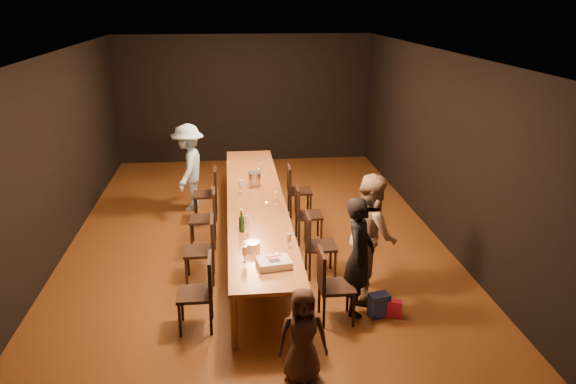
{
  "coord_description": "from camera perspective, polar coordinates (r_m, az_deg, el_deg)",
  "views": [
    {
      "loc": [
        -0.38,
        -8.36,
        3.76
      ],
      "look_at": [
        0.47,
        -0.41,
        1.0
      ],
      "focal_mm": 35.0,
      "sensor_mm": 36.0,
      "label": 1
    }
  ],
  "objects": [
    {
      "name": "wineglass_0",
      "position": [
        6.8,
        -4.42,
        -6.31
      ],
      "size": [
        0.06,
        0.06,
        0.21
      ],
      "primitive_type": null,
      "color": "beige",
      "rests_on": "table"
    },
    {
      "name": "tealight_mid",
      "position": [
        8.67,
        -2.21,
        -1.17
      ],
      "size": [
        0.05,
        0.05,
        0.03
      ],
      "primitive_type": "cylinder",
      "color": "#B2B7B2",
      "rests_on": "table"
    },
    {
      "name": "chair_right_2",
      "position": [
        9.06,
        2.13,
        -2.27
      ],
      "size": [
        0.42,
        0.42,
        0.93
      ],
      "primitive_type": null,
      "rotation": [
        0.0,
        0.0,
        -1.57
      ],
      "color": "black",
      "rests_on": "ground"
    },
    {
      "name": "chair_left_0",
      "position": [
        6.82,
        -9.43,
        -10.1
      ],
      "size": [
        0.42,
        0.42,
        0.93
      ],
      "primitive_type": null,
      "rotation": [
        0.0,
        0.0,
        1.57
      ],
      "color": "black",
      "rests_on": "ground"
    },
    {
      "name": "wineglass_3",
      "position": [
        8.63,
        -1.21,
        -0.64
      ],
      "size": [
        0.06,
        0.06,
        0.21
      ],
      "primitive_type": null,
      "color": "beige",
      "rests_on": "table"
    },
    {
      "name": "table",
      "position": [
        8.9,
        -3.27,
        -1.06
      ],
      "size": [
        0.9,
        6.0,
        0.75
      ],
      "color": "brown",
      "rests_on": "ground"
    },
    {
      "name": "wineglass_2",
      "position": [
        7.71,
        -4.17,
        -3.13
      ],
      "size": [
        0.06,
        0.06,
        0.21
      ],
      "primitive_type": null,
      "color": "silver",
      "rests_on": "table"
    },
    {
      "name": "chair_left_2",
      "position": [
        8.99,
        -8.67,
        -2.66
      ],
      "size": [
        0.42,
        0.42,
        0.93
      ],
      "primitive_type": null,
      "rotation": [
        0.0,
        0.0,
        1.57
      ],
      "color": "black",
      "rests_on": "ground"
    },
    {
      "name": "woman_tan",
      "position": [
        7.48,
        8.48,
        -4.25
      ],
      "size": [
        0.67,
        0.84,
        1.65
      ],
      "primitive_type": "imported",
      "rotation": [
        0.0,
        0.0,
        1.63
      ],
      "color": "tan",
      "rests_on": "ground"
    },
    {
      "name": "child",
      "position": [
        5.87,
        1.5,
        -14.4
      ],
      "size": [
        0.52,
        0.34,
        1.05
      ],
      "primitive_type": "imported",
      "rotation": [
        0.0,
        0.0,
        -0.02
      ],
      "color": "#402B24",
      "rests_on": "ground"
    },
    {
      "name": "chair_left_1",
      "position": [
        7.89,
        -8.99,
        -5.87
      ],
      "size": [
        0.42,
        0.42,
        0.93
      ],
      "primitive_type": null,
      "rotation": [
        0.0,
        0.0,
        1.57
      ],
      "color": "black",
      "rests_on": "ground"
    },
    {
      "name": "man_blue",
      "position": [
        10.52,
        -10.04,
        2.47
      ],
      "size": [
        0.76,
        1.13,
        1.62
      ],
      "primitive_type": "imported",
      "rotation": [
        0.0,
        0.0,
        -1.73
      ],
      "color": "#96C1E7",
      "rests_on": "ground"
    },
    {
      "name": "gift_bag_red",
      "position": [
        7.23,
        10.72,
        -11.57
      ],
      "size": [
        0.22,
        0.16,
        0.23
      ],
      "primitive_type": "cube",
      "rotation": [
        0.0,
        0.0,
        -0.34
      ],
      "color": "#D31F47",
      "rests_on": "ground"
    },
    {
      "name": "gift_bag_blue",
      "position": [
        7.2,
        9.22,
        -11.27
      ],
      "size": [
        0.27,
        0.21,
        0.3
      ],
      "primitive_type": "cube",
      "rotation": [
        0.0,
        0.0,
        0.23
      ],
      "color": "#263EA5",
      "rests_on": "ground"
    },
    {
      "name": "birthday_cake",
      "position": [
        6.7,
        -1.45,
        -7.2
      ],
      "size": [
        0.43,
        0.37,
        0.09
      ],
      "rotation": [
        0.0,
        0.0,
        0.15
      ],
      "color": "white",
      "rests_on": "table"
    },
    {
      "name": "ice_bucket",
      "position": [
        9.54,
        -3.42,
        1.35
      ],
      "size": [
        0.27,
        0.27,
        0.23
      ],
      "primitive_type": "cylinder",
      "rotation": [
        0.0,
        0.0,
        -0.41
      ],
      "color": "#BCBCC1",
      "rests_on": "table"
    },
    {
      "name": "chair_right_3",
      "position": [
        10.18,
        1.18,
        0.17
      ],
      "size": [
        0.42,
        0.42,
        0.93
      ],
      "primitive_type": null,
      "rotation": [
        0.0,
        0.0,
        -1.57
      ],
      "color": "black",
      "rests_on": "ground"
    },
    {
      "name": "champagne_bottle",
      "position": [
        7.63,
        -4.74,
        -2.91
      ],
      "size": [
        0.1,
        0.1,
        0.33
      ],
      "primitive_type": null,
      "rotation": [
        0.0,
        0.0,
        0.35
      ],
      "color": "black",
      "rests_on": "table"
    },
    {
      "name": "chair_left_3",
      "position": [
        10.12,
        -8.41,
        -0.16
      ],
      "size": [
        0.42,
        0.42,
        0.93
      ],
      "primitive_type": null,
      "rotation": [
        0.0,
        0.0,
        1.57
      ],
      "color": "black",
      "rests_on": "ground"
    },
    {
      "name": "woman_birthday",
      "position": [
        7.0,
        7.26,
        -6.47
      ],
      "size": [
        0.55,
        0.65,
        1.52
      ],
      "primitive_type": "imported",
      "rotation": [
        0.0,
        0.0,
        1.17
      ],
      "color": "black",
      "rests_on": "ground"
    },
    {
      "name": "wineglass_1",
      "position": [
        7.13,
        0.08,
        -5.0
      ],
      "size": [
        0.06,
        0.06,
        0.21
      ],
      "primitive_type": null,
      "color": "beige",
      "rests_on": "table"
    },
    {
      "name": "tealight_near",
      "position": [
        6.96,
        -1.15,
        -6.42
      ],
      "size": [
        0.05,
        0.05,
        0.03
      ],
      "primitive_type": "cylinder",
      "color": "#B2B7B2",
      "rests_on": "table"
    },
    {
      "name": "plate_stack",
      "position": [
        7.11,
        -3.69,
        -5.52
      ],
      "size": [
        0.26,
        0.26,
        0.12
      ],
      "primitive_type": "cylinder",
      "rotation": [
        0.0,
        0.0,
        0.34
      ],
      "color": "white",
      "rests_on": "table"
    },
    {
      "name": "chair_right_1",
      "position": [
        7.97,
        3.35,
        -5.39
      ],
      "size": [
        0.42,
        0.42,
        0.93
      ],
      "primitive_type": null,
      "rotation": [
        0.0,
        0.0,
        -1.57
      ],
      "color": "black",
      "rests_on": "ground"
    },
    {
      "name": "tealight_far",
      "position": [
        10.39,
        -2.91,
        2.28
      ],
      "size": [
        0.05,
        0.05,
        0.03
      ],
      "primitive_type": "cylinder",
      "color": "#B2B7B2",
      "rests_on": "table"
    },
    {
      "name": "ground",
      "position": [
        9.17,
        -3.19,
        -5.18
      ],
      "size": [
        10.0,
        10.0,
        0.0
      ],
      "primitive_type": "plane",
      "color": "#3E1F0F",
      "rests_on": "ground"
    },
    {
      "name": "chair_right_0",
      "position": [
        6.91,
        4.96,
        -9.47
      ],
      "size": [
        0.42,
        0.42,
        0.93
      ],
      "primitive_type": null,
      "rotation": [
        0.0,
        0.0,
        -1.57
      ],
      "color": "black",
      "rests_on": "ground"
    },
    {
      "name": "room_shell",
      "position": [
        8.53,
        -3.45,
        7.65
      ],
      "size": [
        6.04,
        10.04,
        3.02
      ],
      "color": "black",
      "rests_on": "ground"
    },
    {
      "name": "wineglass_4",
      "position": [
        9.21,
        -4.78,
        0.58
      ],
      "size": [
        0.06,
        0.06,
        0.21
      ],
      "primitive_type": null,
      "color": "silver",
      "rests_on": "table"
    },
    {
      "name": "wineglass_5",
      "position": [
        10.14,
        -2.79,
        2.38
      ],
      "size": [
        0.06,
        0.06,
        0.21
      ],
      "primitive_type": null,
      "color": "silver",
      "rests_on": "table"
    }
  ]
}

